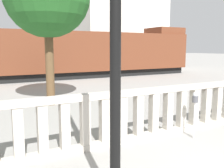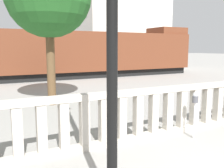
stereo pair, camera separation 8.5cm
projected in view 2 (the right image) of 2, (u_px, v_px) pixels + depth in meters
The scene contains 5 objects.
balustrade at pixel (153, 113), 6.53m from camera, with size 12.39×0.24×1.32m.
parking_meter at pixel (195, 102), 6.40m from camera, with size 0.15×0.15×1.22m.
train_near at pixel (91, 54), 20.08m from camera, with size 18.37×2.97×4.15m.
train_far at pixel (54, 52), 33.30m from camera, with size 19.37×3.04×3.82m.
building_block at pixel (116, 21), 32.47m from camera, with size 10.54×9.85×11.56m.
Camera 2 is at (-3.84, -2.32, 2.35)m, focal length 40.00 mm.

